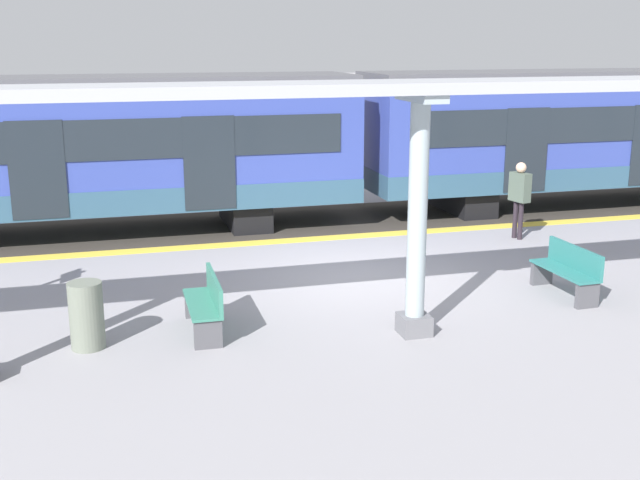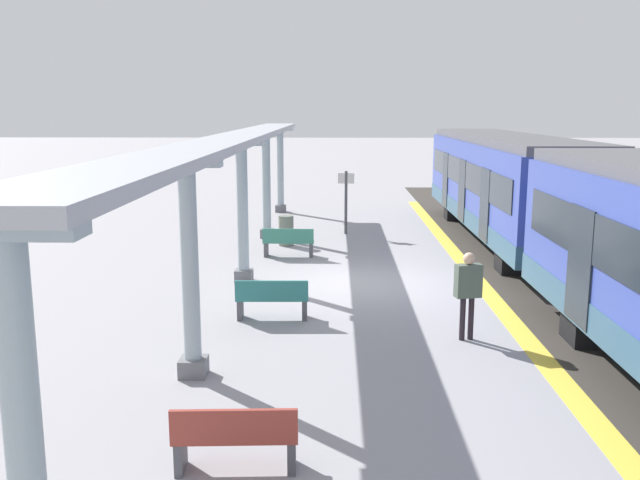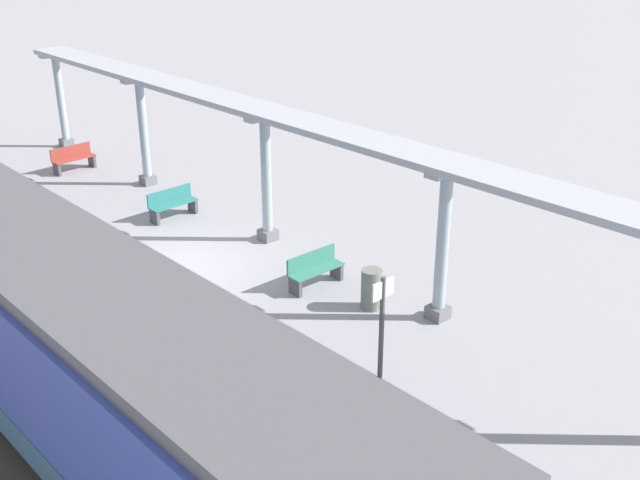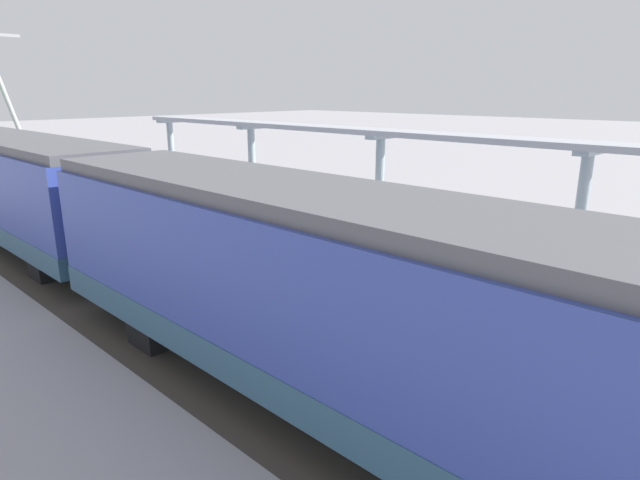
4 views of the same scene
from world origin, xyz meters
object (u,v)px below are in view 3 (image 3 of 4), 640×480
at_px(platform_info_sign, 382,318).
at_px(canopy_pillar_second, 442,245).
at_px(bench_far_end, 172,203).
at_px(canopy_pillar_third, 266,178).
at_px(canopy_pillar_fourth, 143,132).
at_px(canopy_pillar_fifth, 61,100).
at_px(trash_bin, 371,289).
at_px(bench_mid_platform, 314,269).
at_px(passenger_waiting_near_edge, 28,205).
at_px(train_near_carriage, 105,372).
at_px(bench_near_end, 73,158).

bearing_deg(platform_info_sign, canopy_pillar_second, 15.33).
bearing_deg(bench_far_end, canopy_pillar_third, -72.50).
distance_m(canopy_pillar_third, bench_far_end, 3.63).
relative_size(canopy_pillar_fourth, bench_far_end, 2.34).
height_order(canopy_pillar_fifth, trash_bin, canopy_pillar_fifth).
xyz_separation_m(bench_mid_platform, platform_info_sign, (-1.75, -3.81, 0.89)).
relative_size(bench_far_end, passenger_waiting_near_edge, 0.90).
relative_size(train_near_carriage, bench_mid_platform, 9.22).
xyz_separation_m(canopy_pillar_fourth, passenger_waiting_near_edge, (-4.80, -1.90, -0.74)).
relative_size(canopy_pillar_third, bench_near_end, 2.33).
bearing_deg(bench_mid_platform, train_near_carriage, -158.98).
height_order(canopy_pillar_second, canopy_pillar_third, same).
xyz_separation_m(bench_far_end, passenger_waiting_near_edge, (-3.79, 1.17, 0.61)).
xyz_separation_m(bench_mid_platform, bench_far_end, (-0.08, 6.15, 0.00)).
height_order(bench_mid_platform, trash_bin, trash_bin).
height_order(canopy_pillar_second, bench_far_end, canopy_pillar_second).
bearing_deg(canopy_pillar_fourth, canopy_pillar_third, -90.00).
distance_m(train_near_carriage, canopy_pillar_fourth, 14.16).
bearing_deg(train_near_carriage, canopy_pillar_third, 35.60).
height_order(canopy_pillar_second, canopy_pillar_fifth, same).
bearing_deg(canopy_pillar_second, train_near_carriage, 176.66).
height_order(canopy_pillar_fourth, canopy_pillar_fifth, same).
height_order(train_near_carriage, canopy_pillar_third, canopy_pillar_third).
bearing_deg(passenger_waiting_near_edge, canopy_pillar_third, -42.44).
bearing_deg(trash_bin, passenger_waiting_near_edge, 114.16).
xyz_separation_m(canopy_pillar_fifth, trash_bin, (-0.74, -16.85, -1.31)).
relative_size(train_near_carriage, trash_bin, 14.41).
xyz_separation_m(canopy_pillar_fourth, bench_far_end, (-1.01, -3.07, -1.35)).
bearing_deg(canopy_pillar_fifth, bench_near_end, -111.36).
distance_m(canopy_pillar_second, passenger_waiting_near_edge, 11.48).
bearing_deg(passenger_waiting_near_edge, platform_info_sign, -79.23).
height_order(train_near_carriage, passenger_waiting_near_edge, train_near_carriage).
relative_size(canopy_pillar_second, bench_near_end, 2.33).
distance_m(canopy_pillar_third, bench_near_end, 9.48).
xyz_separation_m(train_near_carriage, canopy_pillar_third, (7.76, 5.56, -0.04)).
relative_size(canopy_pillar_fourth, bench_mid_platform, 2.35).
height_order(bench_mid_platform, platform_info_sign, platform_info_sign).
height_order(platform_info_sign, passenger_waiting_near_edge, platform_info_sign).
height_order(canopy_pillar_third, passenger_waiting_near_edge, canopy_pillar_third).
distance_m(canopy_pillar_fourth, passenger_waiting_near_edge, 5.21).
xyz_separation_m(canopy_pillar_fourth, bench_mid_platform, (-0.93, -9.22, -1.35)).
bearing_deg(bench_mid_platform, platform_info_sign, -114.62).
bearing_deg(trash_bin, bench_far_end, 91.96).
bearing_deg(bench_far_end, passenger_waiting_near_edge, 162.76).
bearing_deg(platform_info_sign, canopy_pillar_fifth, 81.94).
height_order(canopy_pillar_fifth, bench_far_end, canopy_pillar_fifth).
xyz_separation_m(train_near_carriage, platform_info_sign, (5.08, -1.19, -0.50)).
distance_m(canopy_pillar_third, bench_mid_platform, 3.36).
height_order(train_near_carriage, bench_far_end, train_near_carriage).
bearing_deg(platform_info_sign, train_near_carriage, 166.84).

